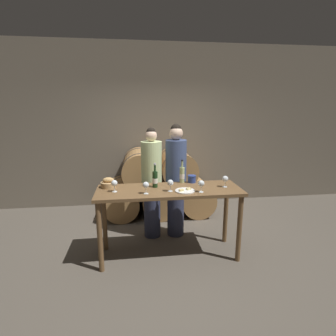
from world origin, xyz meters
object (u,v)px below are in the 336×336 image
Objects in this scene: person_right at (176,180)px; wine_glass_left at (146,185)px; wine_glass_far_left at (114,183)px; wine_glass_center at (170,183)px; tasting_table at (169,199)px; wine_bottle_red at (155,179)px; wine_glass_right at (201,184)px; bread_basket at (108,183)px; blue_crock at (192,178)px; cheese_plate at (185,191)px; person_left at (152,183)px; wine_bottle_white at (182,175)px; wine_glass_far_right at (225,179)px.

wine_glass_left is (-0.49, -0.74, 0.16)m from person_right.
wine_glass_left is (0.39, -0.13, 0.00)m from wine_glass_far_left.
wine_glass_far_left is 0.70m from wine_glass_center.
tasting_table is 0.32m from wine_bottle_red.
bread_basket is at bearing 163.06° from wine_glass_right.
cheese_plate is at bearing -114.12° from blue_crock.
cheese_plate is 1.64× the size of wine_glass_center.
cheese_plate is (0.18, -0.12, 0.14)m from tasting_table.
person_left is 0.82m from wine_glass_far_left.
wine_bottle_white reaches higher than wine_glass_far_left.
bread_basket is 1.31× the size of wine_glass_far_right.
tasting_table is at bearing -29.63° from wine_bottle_red.
blue_crock is at bearing 65.88° from cheese_plate.
cheese_plate is 1.64× the size of wine_glass_left.
cheese_plate is at bearing -94.81° from wine_bottle_white.
person_left is 8.48× the size of bread_basket.
person_left reaches higher than blue_crock.
tasting_table is at bearing -12.53° from bread_basket.
wine_bottle_red is 2.13× the size of wine_glass_right.
wine_bottle_white is at bearing -37.92° from person_left.
wine_glass_left is at bearing -18.06° from wine_glass_far_left.
bread_basket is at bearing 173.07° from wine_glass_far_right.
wine_glass_right reaches higher than tasting_table.
wine_glass_far_left is (-0.51, -0.62, 0.19)m from person_left.
wine_glass_right is at bearing -16.00° from cheese_plate.
wine_glass_right is (1.07, -0.15, 0.00)m from wine_glass_far_left.
tasting_table is 0.26m from cheese_plate.
person_left is 6.81× the size of cheese_plate.
wine_glass_far_right is at bearing -0.86° from tasting_table.
person_left is at bearing -179.98° from person_right.
blue_crock is (0.53, 0.16, -0.06)m from wine_bottle_red.
wine_glass_far_left reaches higher than blue_crock.
wine_glass_left is (-0.12, -0.74, 0.19)m from person_left.
wine_glass_left is at bearing -172.20° from wine_glass_far_right.
person_left is 0.37m from person_right.
bread_basket is at bearing 160.87° from wine_glass_center.
wine_bottle_red reaches higher than blue_crock.
tasting_table is at bearing 154.54° from wine_glass_right.
tasting_table is 12.31× the size of wine_glass_left.
wine_glass_right is at bearing -53.65° from person_left.
wine_glass_center is 0.38m from wine_glass_right.
tasting_table is 12.31× the size of wine_glass_far_left.
wine_glass_left is 1.00× the size of wine_glass_far_right.
blue_crock is 0.78× the size of wine_glass_left.
cheese_plate is 0.50m from wine_glass_left.
wine_glass_left reaches higher than bread_basket.
person_left is 11.14× the size of wine_glass_far_right.
blue_crock reaches higher than cheese_plate.
person_right is at bearing 35.22° from wine_glass_far_left.
person_left is 0.74m from wine_glass_center.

